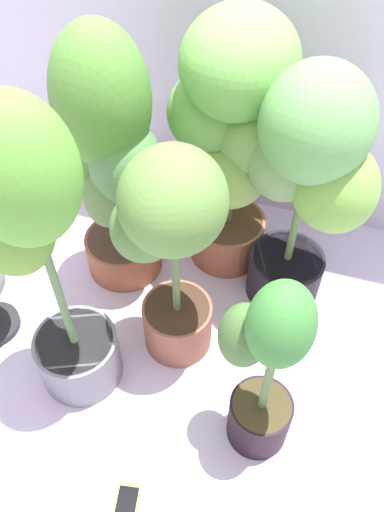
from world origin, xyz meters
name	(u,v)px	position (x,y,z in m)	size (l,w,h in m)	color
ground_plane	(174,369)	(0.00, 0.00, 0.00)	(8.00, 8.00, 0.00)	silver
potted_plant_back_right	(309,176)	(0.29, 0.43, 0.55)	(0.48, 0.44, 0.90)	black
potted_plant_front_left	(37,250)	(-0.30, -0.09, 0.59)	(0.41, 0.34, 1.04)	slate
potted_plant_front_right	(264,368)	(0.29, -0.12, 0.37)	(0.25, 0.19, 0.71)	black
potted_plant_back_left	(109,152)	(-0.31, 0.37, 0.55)	(0.41, 0.41, 0.95)	#9A5437
potted_plant_back_center	(235,128)	(0.04, 0.54, 0.59)	(0.52, 0.46, 0.96)	#99583B
potted_plant_center	(169,241)	(-0.04, 0.12, 0.49)	(0.39, 0.35, 0.80)	#93553E
cell_phone	(126,509)	(0.01, -0.45, 0.00)	(0.09, 0.15, 0.01)	#D1CE45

